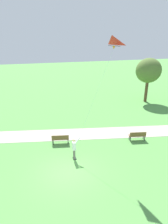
% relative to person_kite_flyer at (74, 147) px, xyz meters
% --- Properties ---
extents(ground_plane, '(120.00, 120.00, 0.00)m').
position_rel_person_kite_flyer_xyz_m(ground_plane, '(1.49, -0.86, -1.05)').
color(ground_plane, '#569947').
extents(walkway_path, '(8.56, 31.86, 0.02)m').
position_rel_person_kite_flyer_xyz_m(walkway_path, '(-3.94, 1.14, -1.04)').
color(walkway_path, '#ADA393').
rests_on(walkway_path, ground).
extents(person_kite_flyer, '(0.52, 0.62, 1.83)m').
position_rel_person_kite_flyer_xyz_m(person_kite_flyer, '(0.00, 0.00, 0.00)').
color(person_kite_flyer, '#232328').
rests_on(person_kite_flyer, ground).
extents(flying_kite, '(1.45, 2.65, 7.24)m').
position_rel_person_kite_flyer_xyz_m(flying_kite, '(0.09, 2.63, 7.49)').
color(flying_kite, red).
extents(park_bench_near_walkway, '(0.72, 1.56, 0.88)m').
position_rel_person_kite_flyer_xyz_m(park_bench_near_walkway, '(-2.60, -0.66, -0.54)').
color(park_bench_near_walkway, brown).
rests_on(park_bench_near_walkway, ground).
extents(park_bench_far_walkway, '(0.72, 1.56, 0.88)m').
position_rel_person_kite_flyer_xyz_m(park_bench_far_walkway, '(-1.24, 6.21, -0.54)').
color(park_bench_far_walkway, brown).
rests_on(park_bench_far_walkway, ground).
extents(tree_treeline_center, '(3.19, 3.60, 6.19)m').
position_rel_person_kite_flyer_xyz_m(tree_treeline_center, '(-11.10, 13.27, 3.40)').
color(tree_treeline_center, brown).
rests_on(tree_treeline_center, ground).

